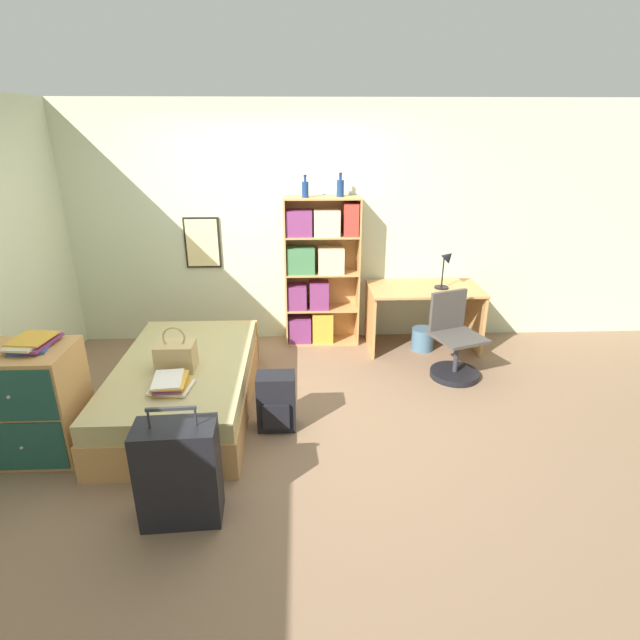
{
  "coord_description": "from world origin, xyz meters",
  "views": [
    {
      "loc": [
        0.26,
        -3.85,
        2.33
      ],
      "look_at": [
        0.43,
        0.19,
        0.75
      ],
      "focal_mm": 28.0,
      "sensor_mm": 36.0,
      "label": 1
    }
  ],
  "objects_px": {
    "bookcase": "(317,272)",
    "backpack": "(276,402)",
    "dresser": "(35,403)",
    "desk_chair": "(454,351)",
    "bed": "(185,385)",
    "waste_bin": "(423,339)",
    "magazine_pile_on_dresser": "(32,343)",
    "bottle_brown": "(340,188)",
    "book_stack_on_bed": "(170,384)",
    "desk": "(423,305)",
    "desk_lamp": "(447,262)",
    "suitcase": "(179,473)",
    "bottle_green": "(305,189)",
    "handbag": "(176,356)"
  },
  "relations": [
    {
      "from": "handbag",
      "to": "desk_lamp",
      "type": "bearing_deg",
      "value": 27.15
    },
    {
      "from": "waste_bin",
      "to": "backpack",
      "type": "bearing_deg",
      "value": -136.34
    },
    {
      "from": "suitcase",
      "to": "magazine_pile_on_dresser",
      "type": "bearing_deg",
      "value": 145.76
    },
    {
      "from": "bottle_green",
      "to": "desk_lamp",
      "type": "bearing_deg",
      "value": -6.98
    },
    {
      "from": "bed",
      "to": "desk",
      "type": "relative_size",
      "value": 1.61
    },
    {
      "from": "book_stack_on_bed",
      "to": "handbag",
      "type": "bearing_deg",
      "value": 94.24
    },
    {
      "from": "bed",
      "to": "desk_chair",
      "type": "distance_m",
      "value": 2.57
    },
    {
      "from": "desk_lamp",
      "to": "backpack",
      "type": "xyz_separation_m",
      "value": [
        -1.76,
        -1.52,
        -0.75
      ]
    },
    {
      "from": "dresser",
      "to": "backpack",
      "type": "relative_size",
      "value": 1.78
    },
    {
      "from": "desk",
      "to": "backpack",
      "type": "bearing_deg",
      "value": -135.02
    },
    {
      "from": "dresser",
      "to": "magazine_pile_on_dresser",
      "type": "relative_size",
      "value": 2.13
    },
    {
      "from": "bottle_brown",
      "to": "desk_lamp",
      "type": "xyz_separation_m",
      "value": [
        1.12,
        -0.23,
        -0.75
      ]
    },
    {
      "from": "suitcase",
      "to": "bookcase",
      "type": "relative_size",
      "value": 0.49
    },
    {
      "from": "dresser",
      "to": "book_stack_on_bed",
      "type": "bearing_deg",
      "value": 6.54
    },
    {
      "from": "suitcase",
      "to": "backpack",
      "type": "height_order",
      "value": "suitcase"
    },
    {
      "from": "bookcase",
      "to": "bottle_brown",
      "type": "distance_m",
      "value": 0.93
    },
    {
      "from": "desk_chair",
      "to": "backpack",
      "type": "height_order",
      "value": "desk_chair"
    },
    {
      "from": "dresser",
      "to": "desk_lamp",
      "type": "relative_size",
      "value": 1.98
    },
    {
      "from": "handbag",
      "to": "backpack",
      "type": "height_order",
      "value": "handbag"
    },
    {
      "from": "bookcase",
      "to": "desk",
      "type": "height_order",
      "value": "bookcase"
    },
    {
      "from": "bookcase",
      "to": "desk",
      "type": "bearing_deg",
      "value": -9.25
    },
    {
      "from": "desk_lamp",
      "to": "suitcase",
      "type": "bearing_deg",
      "value": -132.59
    },
    {
      "from": "dresser",
      "to": "desk_lamp",
      "type": "height_order",
      "value": "desk_lamp"
    },
    {
      "from": "dresser",
      "to": "desk_chair",
      "type": "relative_size",
      "value": 1.02
    },
    {
      "from": "bed",
      "to": "bookcase",
      "type": "distance_m",
      "value": 1.95
    },
    {
      "from": "bookcase",
      "to": "desk_chair",
      "type": "xyz_separation_m",
      "value": [
        1.32,
        -0.88,
        -0.57
      ]
    },
    {
      "from": "desk",
      "to": "waste_bin",
      "type": "distance_m",
      "value": 0.38
    },
    {
      "from": "bed",
      "to": "waste_bin",
      "type": "bearing_deg",
      "value": 26.12
    },
    {
      "from": "book_stack_on_bed",
      "to": "dresser",
      "type": "height_order",
      "value": "dresser"
    },
    {
      "from": "bed",
      "to": "waste_bin",
      "type": "distance_m",
      "value": 2.63
    },
    {
      "from": "desk_chair",
      "to": "desk_lamp",
      "type": "bearing_deg",
      "value": 85.72
    },
    {
      "from": "bottle_green",
      "to": "waste_bin",
      "type": "height_order",
      "value": "bottle_green"
    },
    {
      "from": "suitcase",
      "to": "desk",
      "type": "xyz_separation_m",
      "value": [
        2.11,
        2.55,
        0.15
      ]
    },
    {
      "from": "bottle_green",
      "to": "desk",
      "type": "relative_size",
      "value": 0.19
    },
    {
      "from": "magazine_pile_on_dresser",
      "to": "desk_chair",
      "type": "height_order",
      "value": "magazine_pile_on_dresser"
    },
    {
      "from": "bottle_brown",
      "to": "book_stack_on_bed",
      "type": "bearing_deg",
      "value": -126.99
    },
    {
      "from": "bookcase",
      "to": "backpack",
      "type": "bearing_deg",
      "value": -102.83
    },
    {
      "from": "magazine_pile_on_dresser",
      "to": "backpack",
      "type": "xyz_separation_m",
      "value": [
        1.71,
        0.21,
        -0.65
      ]
    },
    {
      "from": "bookcase",
      "to": "bottle_green",
      "type": "xyz_separation_m",
      "value": [
        -0.12,
        -0.04,
        0.9
      ]
    },
    {
      "from": "handbag",
      "to": "backpack",
      "type": "bearing_deg",
      "value": -13.66
    },
    {
      "from": "desk_chair",
      "to": "waste_bin",
      "type": "bearing_deg",
      "value": 103.9
    },
    {
      "from": "dresser",
      "to": "bookcase",
      "type": "xyz_separation_m",
      "value": [
        2.16,
        2.0,
        0.4
      ]
    },
    {
      "from": "bottle_brown",
      "to": "waste_bin",
      "type": "bearing_deg",
      "value": -16.22
    },
    {
      "from": "handbag",
      "to": "bookcase",
      "type": "height_order",
      "value": "bookcase"
    },
    {
      "from": "bottle_brown",
      "to": "bed",
      "type": "bearing_deg",
      "value": -135.31
    },
    {
      "from": "bookcase",
      "to": "backpack",
      "type": "xyz_separation_m",
      "value": [
        -0.4,
        -1.74,
        -0.59
      ]
    },
    {
      "from": "desk_lamp",
      "to": "backpack",
      "type": "relative_size",
      "value": 0.9
    },
    {
      "from": "desk_lamp",
      "to": "bottle_brown",
      "type": "bearing_deg",
      "value": 168.3
    },
    {
      "from": "book_stack_on_bed",
      "to": "bookcase",
      "type": "relative_size",
      "value": 0.2
    },
    {
      "from": "bottle_green",
      "to": "backpack",
      "type": "bearing_deg",
      "value": -99.1
    }
  ]
}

